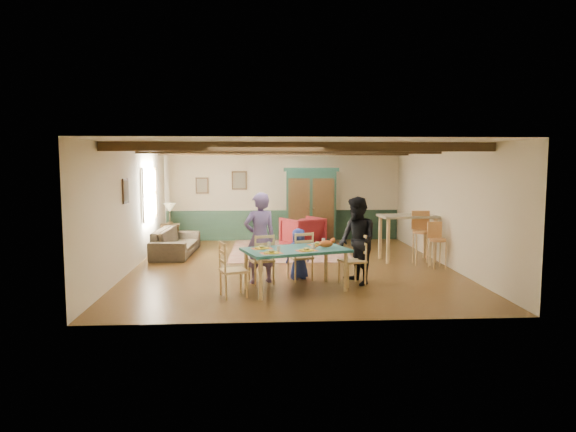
{
  "coord_description": "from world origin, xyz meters",
  "views": [
    {
      "loc": [
        -0.75,
        -11.33,
        2.34
      ],
      "look_at": [
        -0.09,
        -0.03,
        1.15
      ],
      "focal_mm": 32.0,
      "sensor_mm": 36.0,
      "label": 1
    }
  ],
  "objects": [
    {
      "name": "dining_table",
      "position": [
        -0.07,
        -2.13,
        0.38
      ],
      "size": [
        2.07,
        1.55,
        0.77
      ],
      "primitive_type": null,
      "rotation": [
        0.0,
        0.0,
        0.32
      ],
      "color": "#1C5B56",
      "rests_on": "floor"
    },
    {
      "name": "dining_chair_end_left",
      "position": [
        -1.19,
        -2.51,
        0.49
      ],
      "size": [
        0.56,
        0.55,
        0.97
      ],
      "primitive_type": null,
      "rotation": [
        0.0,
        0.0,
        1.89
      ],
      "color": "tan",
      "rests_on": "floor"
    },
    {
      "name": "ceiling",
      "position": [
        0.0,
        0.0,
        2.7
      ],
      "size": [
        7.0,
        8.0,
        0.02
      ],
      "primitive_type": "cube",
      "color": "white",
      "rests_on": "wall_back"
    },
    {
      "name": "place_setting_far_right",
      "position": [
        0.38,
        -1.71,
        0.82
      ],
      "size": [
        0.49,
        0.42,
        0.11
      ],
      "primitive_type": null,
      "rotation": [
        0.0,
        0.0,
        0.32
      ],
      "color": "gold",
      "rests_on": "dining_table"
    },
    {
      "name": "ceiling_beam_mid",
      "position": [
        0.0,
        0.4,
        2.61
      ],
      "size": [
        6.95,
        0.16,
        0.16
      ],
      "primitive_type": "cube",
      "color": "black",
      "rests_on": "ceiling"
    },
    {
      "name": "wall_left",
      "position": [
        -3.5,
        0.0,
        1.35
      ],
      "size": [
        0.02,
        8.0,
        2.7
      ],
      "primitive_type": "cube",
      "color": "beige",
      "rests_on": "floor"
    },
    {
      "name": "picture_back_a",
      "position": [
        -1.3,
        3.97,
        1.8
      ],
      "size": [
        0.45,
        0.04,
        0.55
      ],
      "primitive_type": null,
      "color": "#7B745A",
      "rests_on": "wall_back"
    },
    {
      "name": "floor",
      "position": [
        0.0,
        0.0,
        0.0
      ],
      "size": [
        8.0,
        8.0,
        0.0
      ],
      "primitive_type": "plane",
      "color": "#4E3216",
      "rests_on": "ground"
    },
    {
      "name": "person_man",
      "position": [
        -0.72,
        -1.49,
        0.88
      ],
      "size": [
        0.74,
        0.6,
        1.76
      ],
      "primitive_type": "imported",
      "rotation": [
        0.0,
        0.0,
        3.47
      ],
      "color": "slate",
      "rests_on": "floor"
    },
    {
      "name": "table_lamp",
      "position": [
        -3.18,
        2.86,
        0.93
      ],
      "size": [
        0.34,
        0.34,
        0.58
      ],
      "primitive_type": null,
      "rotation": [
        0.0,
        0.0,
        -0.04
      ],
      "color": "#CDC285",
      "rests_on": "end_table"
    },
    {
      "name": "ceiling_beam_front",
      "position": [
        0.0,
        -2.3,
        2.61
      ],
      "size": [
        6.95,
        0.16,
        0.16
      ],
      "primitive_type": "cube",
      "color": "black",
      "rests_on": "ceiling"
    },
    {
      "name": "place_setting_near_center",
      "position": [
        0.11,
        -2.34,
        0.82
      ],
      "size": [
        0.49,
        0.42,
        0.11
      ],
      "primitive_type": null,
      "rotation": [
        0.0,
        0.0,
        0.32
      ],
      "color": "gold",
      "rests_on": "dining_table"
    },
    {
      "name": "wall_right",
      "position": [
        3.5,
        0.0,
        1.35
      ],
      "size": [
        0.02,
        8.0,
        2.7
      ],
      "primitive_type": "cube",
      "color": "beige",
      "rests_on": "floor"
    },
    {
      "name": "place_setting_far_left",
      "position": [
        -0.69,
        -2.07,
        0.82
      ],
      "size": [
        0.49,
        0.42,
        0.11
      ],
      "primitive_type": null,
      "rotation": [
        0.0,
        0.0,
        0.32
      ],
      "color": "gold",
      "rests_on": "dining_table"
    },
    {
      "name": "wall_back",
      "position": [
        0.0,
        4.0,
        1.35
      ],
      "size": [
        7.0,
        0.02,
        2.7
      ],
      "primitive_type": "cube",
      "color": "beige",
      "rests_on": "floor"
    },
    {
      "name": "ceiling_beam_back",
      "position": [
        0.0,
        3.0,
        2.61
      ],
      "size": [
        6.95,
        0.16,
        0.16
      ],
      "primitive_type": "cube",
      "color": "black",
      "rests_on": "ceiling"
    },
    {
      "name": "counter_table",
      "position": [
        2.79,
        0.56,
        0.55
      ],
      "size": [
        1.37,
        0.86,
        1.1
      ],
      "primitive_type": null,
      "rotation": [
        0.0,
        0.0,
        0.07
      ],
      "color": "#BAB391",
      "rests_on": "floor"
    },
    {
      "name": "picture_left_wall",
      "position": [
        -3.47,
        -0.6,
        1.75
      ],
      "size": [
        0.04,
        0.42,
        0.52
      ],
      "primitive_type": null,
      "color": "#7B745A",
      "rests_on": "wall_left"
    },
    {
      "name": "armchair",
      "position": [
        0.45,
        2.36,
        0.44
      ],
      "size": [
        1.29,
        1.3,
        0.87
      ],
      "primitive_type": "imported",
      "rotation": [
        0.0,
        0.0,
        -2.62
      ],
      "color": "#4F0F16",
      "rests_on": "floor"
    },
    {
      "name": "bar_stool_right",
      "position": [
        3.21,
        -0.34,
        0.51
      ],
      "size": [
        0.41,
        0.44,
        1.02
      ],
      "primitive_type": null,
      "rotation": [
        0.0,
        0.0,
        0.13
      ],
      "color": "tan",
      "rests_on": "floor"
    },
    {
      "name": "dining_chair_far_right",
      "position": [
        0.08,
        -1.3,
        0.49
      ],
      "size": [
        0.55,
        0.56,
        0.97
      ],
      "primitive_type": null,
      "rotation": [
        0.0,
        0.0,
        3.47
      ],
      "color": "tan",
      "rests_on": "floor"
    },
    {
      "name": "bar_stool_left",
      "position": [
        2.99,
        0.09,
        0.61
      ],
      "size": [
        0.47,
        0.51,
        1.22
      ],
      "primitive_type": null,
      "rotation": [
        0.0,
        0.0,
        -0.08
      ],
      "color": "tan",
      "rests_on": "floor"
    },
    {
      "name": "window_left",
      "position": [
        -3.47,
        1.7,
        1.55
      ],
      "size": [
        0.06,
        1.6,
        1.3
      ],
      "primitive_type": null,
      "color": "white",
      "rests_on": "wall_left"
    },
    {
      "name": "end_table",
      "position": [
        -3.18,
        2.86,
        0.32
      ],
      "size": [
        0.58,
        0.58,
        0.64
      ],
      "primitive_type": null,
      "rotation": [
        0.0,
        0.0,
        0.13
      ],
      "color": "black",
      "rests_on": "floor"
    },
    {
      "name": "person_woman",
      "position": [
        1.14,
        -1.72,
        0.84
      ],
      "size": [
        0.87,
        0.98,
        1.69
      ],
      "primitive_type": "imported",
      "rotation": [
        0.0,
        0.0,
        -1.25
      ],
      "color": "black",
      "rests_on": "floor"
    },
    {
      "name": "armoire",
      "position": [
        0.77,
        3.2,
        1.09
      ],
      "size": [
        1.6,
        0.78,
        2.18
      ],
      "primitive_type": "cube",
      "rotation": [
        0.0,
        0.0,
        -0.11
      ],
      "color": "black",
      "rests_on": "floor"
    },
    {
      "name": "dining_chair_end_right",
      "position": [
        1.04,
        -1.76,
        0.49
      ],
      "size": [
        0.56,
        0.55,
        0.97
      ],
      "primitive_type": null,
      "rotation": [
        0.0,
        0.0,
        -1.25
      ],
      "color": "tan",
      "rests_on": "floor"
    },
    {
      "name": "person_child",
      "position": [
        0.06,
        -1.23,
        0.51
      ],
      "size": [
        0.58,
        0.47,
        1.03
      ],
      "primitive_type": "imported",
      "rotation": [
        0.0,
        0.0,
        3.47
      ],
      "color": "navy",
      "rests_on": "floor"
    },
    {
      "name": "dining_chair_far_left",
      "position": [
        -0.69,
        -1.56,
        0.49
      ],
      "size": [
        0.55,
        0.56,
        0.97
      ],
      "primitive_type": null,
      "rotation": [
        0.0,
        0.0,
        3.47
      ],
      "color": "tan",
      "rests_on": "floor"
    },
    {
      "name": "place_setting_near_left",
      "position": [
        -0.52,
        -2.55,
        0.82
      ],
      "size": [
        0.49,
        0.42,
        0.11
      ],
      "primitive_type": null,
      "rotation": [
        0.0,
        0.0,
        0.32
      ],
      "color": "gold",
      "rests_on": "dining_table"
    },
    {
      "name": "picture_back_b",
      "position": [
        -2.4,
        3.97,
        1.65
      ],
      "size": [
        0.38,
        0.04,
        0.48
      ],
      "primitive_type": null,
      "color": "#7B745A",
      "rests_on": "wall_back"
    },
    {
      "name": "wainscot_back",
      "position": [
        0.0,
        3.98,
        0.45
      ],
      "size": [
        6.95,
        0.03,
        0.9
      ],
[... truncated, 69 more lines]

